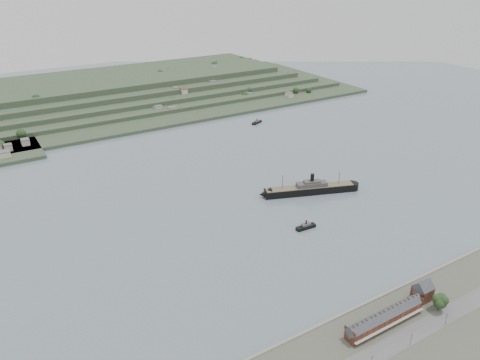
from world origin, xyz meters
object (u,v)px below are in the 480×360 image
tugboat (306,227)px  fig_tree (441,301)px  terrace_row (385,318)px  gabled_building (423,291)px  steamship (307,189)px

tugboat → fig_tree: bearing=-87.1°
fig_tree → terrace_row: bearing=166.6°
gabled_building → fig_tree: bearing=-89.3°
fig_tree → gabled_building: bearing=90.7°
fig_tree → steamship: bearing=78.4°
steamship → fig_tree: 172.31m
gabled_building → fig_tree: 13.00m
steamship → fig_tree: size_ratio=7.93×
steamship → tugboat: size_ratio=5.36×
terrace_row → tugboat: (31.66, 111.12, -4.99)m
tugboat → fig_tree: 120.44m
tugboat → steamship: bearing=50.2°
gabled_building → tugboat: 107.45m
terrace_row → fig_tree: 38.77m
gabled_building → tugboat: gabled_building is taller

